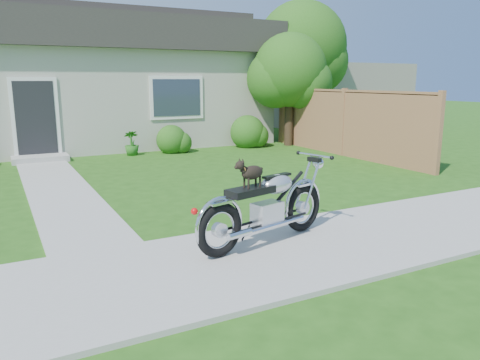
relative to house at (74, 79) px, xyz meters
name	(u,v)px	position (x,y,z in m)	size (l,w,h in m)	color
ground	(244,260)	(0.00, -11.99, -2.16)	(80.00, 80.00, 0.00)	#235114
sidewalk	(244,258)	(0.00, -11.99, -2.14)	(24.00, 2.20, 0.04)	#9E9B93
walkway	(58,189)	(-1.50, -6.99, -2.14)	(1.20, 8.00, 0.03)	#9E9B93
house	(74,79)	(0.00, 0.00, 0.00)	(12.60, 7.03, 4.50)	#B2AFA1
fence	(343,122)	(6.30, -6.24, -1.22)	(0.12, 6.62, 1.90)	#A06D47
tree_near	(294,74)	(6.21, -3.86, 0.16)	(2.44, 2.36, 3.62)	#3D2B1C
tree_far	(305,51)	(7.62, -2.45, 0.98)	(3.19, 3.19, 4.90)	#3D2B1C
shrub_row	(123,142)	(0.67, -3.49, -1.74)	(10.37, 1.11, 1.11)	#275717
potted_plant_right	(132,143)	(0.94, -3.44, -1.80)	(0.40, 0.40, 0.71)	#26661C
motorcycle_with_dog	(267,205)	(0.52, -11.66, -1.61)	(2.19, 0.84, 1.13)	black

